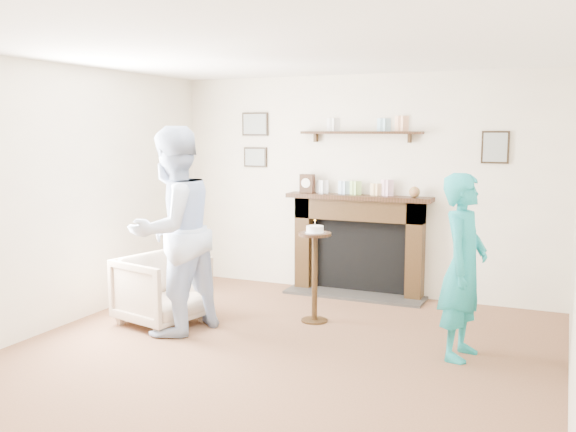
% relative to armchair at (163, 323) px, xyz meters
% --- Properties ---
extents(ground, '(5.00, 5.00, 0.00)m').
position_rel_armchair_xyz_m(ground, '(1.40, -0.53, 0.00)').
color(ground, brown).
rests_on(ground, ground).
extents(room_shell, '(4.54, 5.02, 2.52)m').
position_rel_armchair_xyz_m(room_shell, '(1.40, 0.16, 1.62)').
color(room_shell, white).
rests_on(room_shell, ground).
extents(armchair, '(0.89, 0.87, 0.67)m').
position_rel_armchair_xyz_m(armchair, '(0.00, 0.00, 0.00)').
color(armchair, '#C0B58F').
rests_on(armchair, ground).
extents(man, '(0.93, 1.08, 1.92)m').
position_rel_armchair_xyz_m(man, '(0.26, -0.17, 0.00)').
color(man, '#CAE6FD').
rests_on(man, ground).
extents(woman, '(0.44, 0.60, 1.54)m').
position_rel_armchair_xyz_m(woman, '(2.81, 0.22, 0.00)').
color(woman, teal).
rests_on(woman, ground).
extents(pedestal_table, '(0.32, 0.32, 1.02)m').
position_rel_armchair_xyz_m(pedestal_table, '(1.33, 0.66, 0.63)').
color(pedestal_table, black).
rests_on(pedestal_table, ground).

